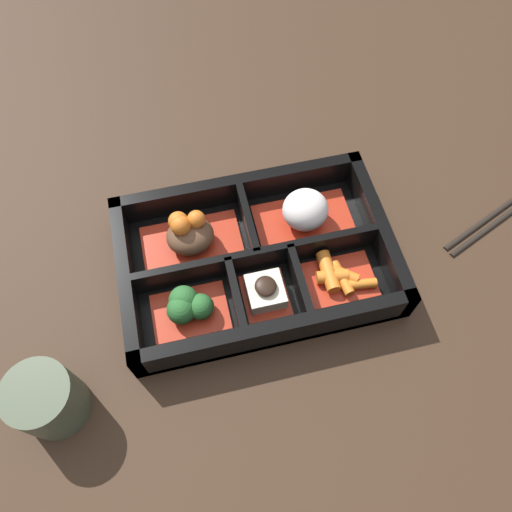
% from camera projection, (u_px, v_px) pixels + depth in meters
% --- Properties ---
extents(ground_plane, '(3.00, 3.00, 0.00)m').
position_uv_depth(ground_plane, '(256.00, 266.00, 0.58)').
color(ground_plane, '#382619').
extents(bento_base, '(0.30, 0.20, 0.01)m').
position_uv_depth(bento_base, '(256.00, 264.00, 0.57)').
color(bento_base, black).
rests_on(bento_base, ground_plane).
extents(bento_rim, '(0.30, 0.20, 0.05)m').
position_uv_depth(bento_rim, '(257.00, 258.00, 0.56)').
color(bento_rim, black).
rests_on(bento_rim, ground_plane).
extents(bowl_stew, '(0.11, 0.07, 0.05)m').
position_uv_depth(bowl_stew, '(189.00, 235.00, 0.56)').
color(bowl_stew, '#B22D19').
rests_on(bowl_stew, bento_base).
extents(bowl_rice, '(0.11, 0.07, 0.05)m').
position_uv_depth(bowl_rice, '(305.00, 213.00, 0.57)').
color(bowl_rice, '#B22D19').
rests_on(bowl_rice, bento_base).
extents(bowl_greens, '(0.08, 0.06, 0.04)m').
position_uv_depth(bowl_greens, '(188.00, 306.00, 0.53)').
color(bowl_greens, '#B22D19').
rests_on(bowl_greens, bento_base).
extents(bowl_tofu, '(0.05, 0.06, 0.03)m').
position_uv_depth(bowl_tofu, '(267.00, 292.00, 0.54)').
color(bowl_tofu, '#B22D19').
rests_on(bowl_tofu, bento_base).
extents(bowl_carrots, '(0.08, 0.06, 0.02)m').
position_uv_depth(bowl_carrots, '(338.00, 277.00, 0.55)').
color(bowl_carrots, '#B22D19').
rests_on(bowl_carrots, bento_base).
extents(tea_cup, '(0.07, 0.07, 0.07)m').
position_uv_depth(tea_cup, '(46.00, 399.00, 0.47)').
color(tea_cup, '#424C38').
rests_on(tea_cup, ground_plane).
extents(chopsticks, '(0.20, 0.09, 0.01)m').
position_uv_depth(chopsticks, '(508.00, 208.00, 0.61)').
color(chopsticks, black).
rests_on(chopsticks, ground_plane).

